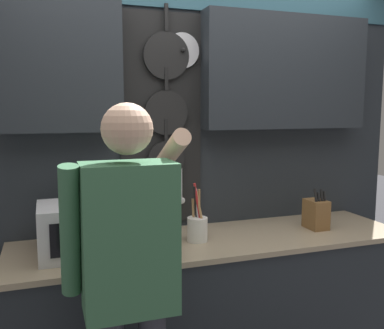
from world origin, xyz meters
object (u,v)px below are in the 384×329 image
Objects in this scene: microwave at (87,228)px; knife_block at (316,214)px; utensil_crock at (197,227)px; person at (129,268)px.

microwave reaches higher than knife_block.
knife_block is 0.78× the size of utensil_crock.
person reaches higher than microwave.
microwave is 0.62m from utensil_crock.
knife_block is 1.39m from person.
utensil_crock is 0.73m from person.
utensil_crock is 0.20× the size of person.
knife_block is at bearing -0.10° from utensil_crock.
person is at bearing -77.19° from microwave.
microwave is at bearing -179.79° from utensil_crock.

